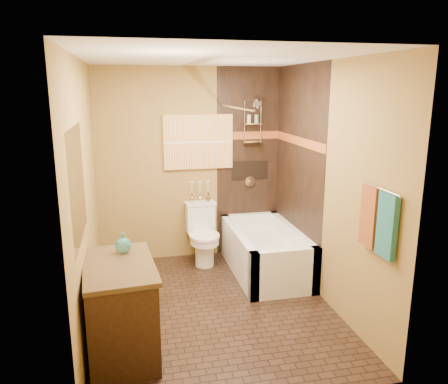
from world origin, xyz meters
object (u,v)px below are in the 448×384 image
object	(u,v)px
sunset_painting	(198,142)
bathtub	(265,255)
vanity	(120,309)
toilet	(203,234)

from	to	relation	value
sunset_painting	bathtub	distance (m)	1.67
vanity	toilet	bearing A→B (deg)	56.12
bathtub	vanity	bearing A→B (deg)	-141.35
bathtub	toilet	distance (m)	0.86
sunset_painting	bathtub	world-z (taller)	sunset_painting
bathtub	vanity	world-z (taller)	vanity
sunset_painting	bathtub	size ratio (longest dim) A/B	0.60
bathtub	toilet	world-z (taller)	toilet
toilet	bathtub	bearing A→B (deg)	-36.63
vanity	sunset_painting	bearing A→B (deg)	59.20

